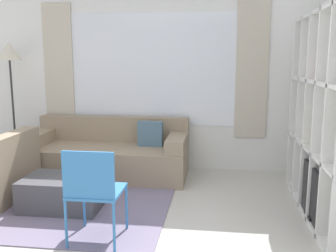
# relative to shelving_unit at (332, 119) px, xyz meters

# --- Properties ---
(wall_back) EXTENTS (5.69, 0.11, 2.70)m
(wall_back) POSITION_rel_shelving_unit_xyz_m (-2.07, 1.55, 0.35)
(wall_back) COLOR white
(wall_back) RESTS_ON ground_plane
(area_rug) EXTENTS (2.76, 2.36, 0.01)m
(area_rug) POSITION_rel_shelving_unit_xyz_m (-3.01, 0.12, -1.00)
(area_rug) COLOR slate
(area_rug) RESTS_ON ground_plane
(shelving_unit) EXTENTS (0.40, 1.90, 2.07)m
(shelving_unit) POSITION_rel_shelving_unit_xyz_m (0.00, 0.00, 0.00)
(shelving_unit) COLOR silver
(shelving_unit) RESTS_ON ground_plane
(couch_main) EXTENTS (2.19, 0.92, 0.78)m
(couch_main) POSITION_rel_shelving_unit_xyz_m (-2.62, 1.04, -0.72)
(couch_main) COLOR gray
(couch_main) RESTS_ON ground_plane
(ottoman) EXTENTS (0.84, 0.58, 0.35)m
(ottoman) POSITION_rel_shelving_unit_xyz_m (-2.77, -0.18, -0.83)
(ottoman) COLOR #47474C
(ottoman) RESTS_ON ground_plane
(floor_lamp) EXTENTS (0.35, 0.35, 1.84)m
(floor_lamp) POSITION_rel_shelving_unit_xyz_m (-4.10, 1.23, 0.60)
(floor_lamp) COLOR black
(floor_lamp) RESTS_ON ground_plane
(folding_chair) EXTENTS (0.44, 0.46, 0.86)m
(folding_chair) POSITION_rel_shelving_unit_xyz_m (-2.17, -0.91, -0.49)
(folding_chair) COLOR #3375B7
(folding_chair) RESTS_ON ground_plane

